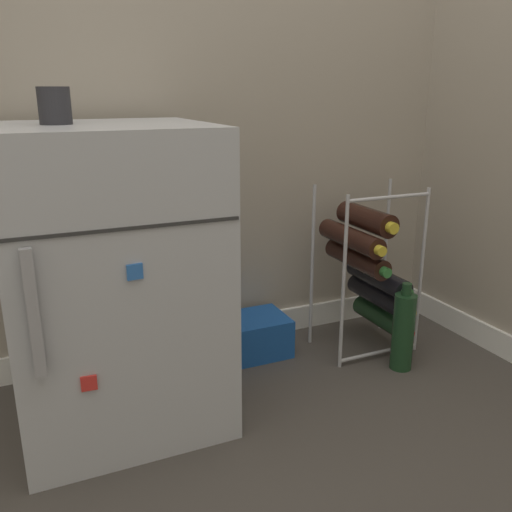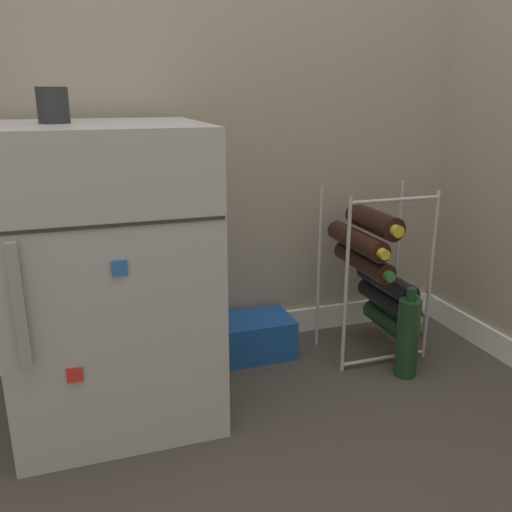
% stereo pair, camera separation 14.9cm
% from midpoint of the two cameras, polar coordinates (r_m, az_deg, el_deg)
% --- Properties ---
extents(ground_plane, '(14.00, 14.00, 0.00)m').
position_cam_midpoint_polar(ground_plane, '(1.62, 1.92, -16.26)').
color(ground_plane, '#423D38').
extents(mini_fridge, '(0.53, 0.54, 0.81)m').
position_cam_midpoint_polar(mini_fridge, '(1.52, -17.55, -2.35)').
color(mini_fridge, '#B7BABF').
rests_on(mini_fridge, ground_plane).
extents(wine_rack, '(0.33, 0.33, 0.58)m').
position_cam_midpoint_polar(wine_rack, '(1.91, 9.76, -1.43)').
color(wine_rack, '#B2B2B7').
rests_on(wine_rack, ground_plane).
extents(soda_box, '(0.26, 0.19, 0.14)m').
position_cam_midpoint_polar(soda_box, '(1.91, -2.90, -8.46)').
color(soda_box, '#194C9E').
rests_on(soda_box, ground_plane).
extents(fridge_top_cup, '(0.08, 0.08, 0.09)m').
position_cam_midpoint_polar(fridge_top_cup, '(1.45, -23.35, 14.32)').
color(fridge_top_cup, '#28282D').
rests_on(fridge_top_cup, mini_fridge).
extents(loose_bottle_floor, '(0.07, 0.07, 0.30)m').
position_cam_midpoint_polar(loose_bottle_floor, '(1.84, 12.99, -7.74)').
color(loose_bottle_floor, '#19381E').
rests_on(loose_bottle_floor, ground_plane).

